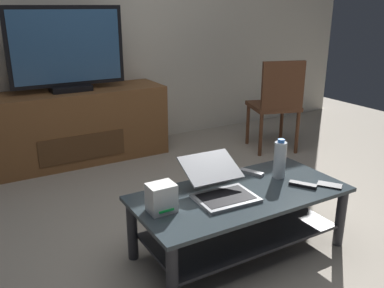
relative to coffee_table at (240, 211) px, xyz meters
name	(u,v)px	position (x,y,z in m)	size (l,w,h in m)	color
ground_plane	(223,247)	(-0.06, 0.08, -0.27)	(7.68, 7.68, 0.00)	#9E9384
back_wall	(94,6)	(-0.06, 2.34, 1.13)	(6.40, 0.12, 2.80)	beige
coffee_table	(240,211)	(0.00, 0.00, 0.00)	(1.25, 0.59, 0.39)	#2D383D
media_cabinet	(74,126)	(-0.43, 2.02, 0.07)	(1.71, 0.52, 0.67)	brown
television	(67,51)	(-0.43, 1.99, 0.76)	(1.01, 0.20, 0.74)	black
dining_chair	(277,101)	(1.37, 1.27, 0.25)	(0.56, 0.56, 0.92)	#59331E
laptop	(219,185)	(-0.13, 0.03, 0.18)	(0.35, 0.42, 0.18)	gray
router_box	(161,198)	(-0.49, 0.02, 0.20)	(0.14, 0.12, 0.15)	white
water_bottle_near	(280,159)	(0.34, 0.06, 0.24)	(0.08, 0.08, 0.25)	silver
cell_phone	(330,185)	(0.51, -0.20, 0.13)	(0.07, 0.14, 0.01)	black
tv_remote	(303,185)	(0.37, -0.12, 0.13)	(0.04, 0.16, 0.02)	black
soundbar_remote	(251,172)	(0.22, 0.18, 0.13)	(0.04, 0.16, 0.02)	#99999E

